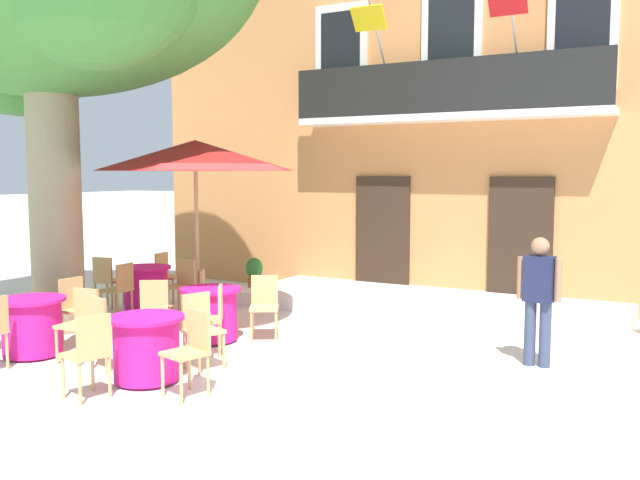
# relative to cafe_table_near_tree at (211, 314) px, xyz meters

# --- Properties ---
(ground_plane) EXTENTS (120.00, 120.00, 0.00)m
(ground_plane) POSITION_rel_cafe_table_near_tree_xyz_m (0.99, -0.50, -0.39)
(ground_plane) COLOR silver
(building_facade) EXTENTS (13.00, 5.09, 7.50)m
(building_facade) POSITION_rel_cafe_table_near_tree_xyz_m (1.97, 6.49, 3.36)
(building_facade) COLOR #CC844C
(building_facade) RESTS_ON ground
(entrance_step_platform) EXTENTS (6.43, 2.19, 0.25)m
(entrance_step_platform) POSITION_rel_cafe_table_near_tree_xyz_m (1.97, 3.40, -0.27)
(entrance_step_platform) COLOR silver
(entrance_step_platform) RESTS_ON ground
(cafe_table_near_tree) EXTENTS (0.86, 0.86, 0.76)m
(cafe_table_near_tree) POSITION_rel_cafe_table_near_tree_xyz_m (0.00, 0.00, 0.00)
(cafe_table_near_tree) COLOR #DB1984
(cafe_table_near_tree) RESTS_ON ground
(cafe_chair_near_tree_0) EXTENTS (0.55, 0.55, 0.91)m
(cafe_chair_near_tree_0) POSITION_rel_cafe_table_near_tree_xyz_m (-0.47, 0.59, 0.14)
(cafe_chair_near_tree_0) COLOR tan
(cafe_chair_near_tree_0) RESTS_ON ground
(cafe_chair_near_tree_1) EXTENTS (0.55, 0.55, 0.91)m
(cafe_chair_near_tree_1) POSITION_rel_cafe_table_near_tree_xyz_m (-0.58, -0.48, 0.14)
(cafe_chair_near_tree_1) COLOR tan
(cafe_chair_near_tree_1) RESTS_ON ground
(cafe_chair_near_tree_2) EXTENTS (0.56, 0.56, 0.91)m
(cafe_chair_near_tree_2) POSITION_rel_cafe_table_near_tree_xyz_m (0.48, -0.58, 0.14)
(cafe_chair_near_tree_2) COLOR tan
(cafe_chair_near_tree_2) RESTS_ON ground
(cafe_chair_near_tree_3) EXTENTS (0.55, 0.55, 0.91)m
(cafe_chair_near_tree_3) POSITION_rel_cafe_table_near_tree_xyz_m (0.61, 0.45, 0.14)
(cafe_chair_near_tree_3) COLOR tan
(cafe_chair_near_tree_3) RESTS_ON ground
(cafe_table_middle) EXTENTS (0.86, 0.86, 0.76)m
(cafe_table_middle) POSITION_rel_cafe_table_near_tree_xyz_m (-1.54, -1.74, 0.00)
(cafe_table_middle) COLOR #DB1984
(cafe_table_middle) RESTS_ON ground
(cafe_chair_middle_2) EXTENTS (0.43, 0.43, 0.91)m
(cafe_chair_middle_2) POSITION_rel_cafe_table_near_tree_xyz_m (-0.80, -1.59, 0.14)
(cafe_chair_middle_2) COLOR tan
(cafe_chair_middle_2) RESTS_ON ground
(cafe_chair_middle_3) EXTENTS (0.42, 0.42, 0.91)m
(cafe_chair_middle_3) POSITION_rel_cafe_table_near_tree_xyz_m (-1.57, -0.98, 0.14)
(cafe_chair_middle_3) COLOR tan
(cafe_chair_middle_3) RESTS_ON ground
(cafe_table_front) EXTENTS (0.86, 0.86, 0.76)m
(cafe_table_front) POSITION_rel_cafe_table_near_tree_xyz_m (0.53, -1.85, 0.00)
(cafe_table_front) COLOR #DB1984
(cafe_table_front) RESTS_ON ground
(cafe_chair_front_0) EXTENTS (0.48, 0.48, 0.91)m
(cafe_chair_front_0) POSITION_rel_cafe_table_near_tree_xyz_m (-0.22, -1.75, 0.14)
(cafe_chair_front_0) COLOR tan
(cafe_chair_front_0) RESTS_ON ground
(cafe_chair_front_1) EXTENTS (0.48, 0.48, 0.91)m
(cafe_chair_front_1) POSITION_rel_cafe_table_near_tree_xyz_m (0.44, -2.60, 0.14)
(cafe_chair_front_1) COLOR tan
(cafe_chair_front_1) RESTS_ON ground
(cafe_chair_front_2) EXTENTS (0.49, 0.49, 0.91)m
(cafe_chair_front_2) POSITION_rel_cafe_table_near_tree_xyz_m (1.28, -1.97, 0.14)
(cafe_chair_front_2) COLOR tan
(cafe_chair_front_2) RESTS_ON ground
(cafe_chair_front_3) EXTENTS (0.51, 0.51, 0.91)m
(cafe_chair_front_3) POSITION_rel_cafe_table_near_tree_xyz_m (0.72, -1.12, 0.14)
(cafe_chair_front_3) COLOR tan
(cafe_chair_front_3) RESTS_ON ground
(cafe_table_far_side) EXTENTS (0.86, 0.86, 0.76)m
(cafe_table_far_side) POSITION_rel_cafe_table_near_tree_xyz_m (-2.35, 1.22, 0.00)
(cafe_table_far_side) COLOR #DB1984
(cafe_table_far_side) RESTS_ON ground
(cafe_chair_far_side_0) EXTENTS (0.46, 0.46, 0.91)m
(cafe_chair_far_side_0) POSITION_rel_cafe_table_near_tree_xyz_m (-3.08, 1.01, 0.14)
(cafe_chair_far_side_0) COLOR tan
(cafe_chair_far_side_0) RESTS_ON ground
(cafe_chair_far_side_1) EXTENTS (0.43, 0.43, 0.91)m
(cafe_chair_far_side_1) POSITION_rel_cafe_table_near_tree_xyz_m (-2.21, 0.47, 0.14)
(cafe_chair_far_side_1) COLOR tan
(cafe_chair_far_side_1) RESTS_ON ground
(cafe_chair_far_side_2) EXTENTS (0.40, 0.40, 0.91)m
(cafe_chair_far_side_2) POSITION_rel_cafe_table_near_tree_xyz_m (-1.60, 1.29, 0.14)
(cafe_chair_far_side_2) COLOR tan
(cafe_chair_far_side_2) RESTS_ON ground
(cafe_chair_far_side_3) EXTENTS (0.45, 0.45, 0.91)m
(cafe_chair_far_side_3) POSITION_rel_cafe_table_near_tree_xyz_m (-2.53, 1.95, 0.14)
(cafe_chair_far_side_3) COLOR tan
(cafe_chair_far_side_3) RESTS_ON ground
(cafe_umbrella) EXTENTS (2.90, 2.90, 2.85)m
(cafe_umbrella) POSITION_rel_cafe_table_near_tree_xyz_m (-0.56, 0.41, 2.22)
(cafe_umbrella) COLOR #997A56
(cafe_umbrella) RESTS_ON ground
(ground_planter_left) EXTENTS (0.33, 0.33, 0.72)m
(ground_planter_left) POSITION_rel_cafe_table_near_tree_xyz_m (-1.60, 3.42, 0.01)
(ground_planter_left) COLOR #995638
(ground_planter_left) RESTS_ON ground
(pedestrian_near_entrance) EXTENTS (0.53, 0.27, 1.59)m
(pedestrian_near_entrance) POSITION_rel_cafe_table_near_tree_xyz_m (4.29, 0.95, 0.51)
(pedestrian_near_entrance) COLOR #384260
(pedestrian_near_entrance) RESTS_ON ground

